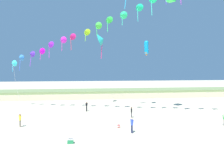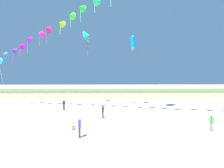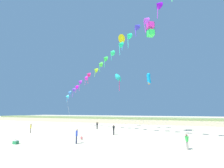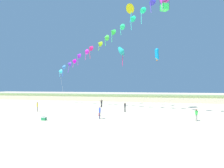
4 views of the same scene
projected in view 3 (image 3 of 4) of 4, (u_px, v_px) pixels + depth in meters
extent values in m
plane|color=beige|center=(57.00, 156.00, 12.70)|extent=(240.00, 240.00, 0.00)
cube|color=beige|center=(140.00, 121.00, 48.30)|extent=(120.00, 10.45, 1.27)
cube|color=#7A8E56|center=(140.00, 119.00, 48.44)|extent=(120.00, 8.88, 0.73)
cylinder|color=black|center=(113.00, 132.00, 24.08)|extent=(0.12, 0.12, 0.79)
cylinder|color=black|center=(114.00, 132.00, 24.20)|extent=(0.12, 0.12, 0.79)
cylinder|color=black|center=(114.00, 128.00, 24.26)|extent=(0.21, 0.21, 0.56)
cylinder|color=black|center=(113.00, 128.00, 24.12)|extent=(0.12, 0.20, 0.53)
cylinder|color=black|center=(114.00, 128.00, 24.41)|extent=(0.12, 0.20, 0.53)
sphere|color=brown|center=(114.00, 126.00, 24.33)|extent=(0.21, 0.21, 0.21)
cylinder|color=#282D4C|center=(76.00, 140.00, 17.50)|extent=(0.12, 0.12, 0.86)
cylinder|color=#282D4C|center=(77.00, 140.00, 17.65)|extent=(0.12, 0.12, 0.86)
cylinder|color=blue|center=(77.00, 133.00, 17.70)|extent=(0.23, 0.23, 0.61)
cylinder|color=blue|center=(76.00, 133.00, 17.52)|extent=(0.15, 0.22, 0.58)
cylinder|color=blue|center=(77.00, 133.00, 17.90)|extent=(0.15, 0.22, 0.58)
sphere|color=beige|center=(77.00, 130.00, 17.78)|extent=(0.23, 0.23, 0.23)
cylinder|color=gray|center=(188.00, 146.00, 14.72)|extent=(0.11, 0.11, 0.75)
cylinder|color=gray|center=(187.00, 146.00, 14.85)|extent=(0.11, 0.11, 0.75)
cylinder|color=green|center=(187.00, 139.00, 14.90)|extent=(0.20, 0.20, 0.53)
cylinder|color=green|center=(188.00, 139.00, 14.75)|extent=(0.16, 0.19, 0.50)
cylinder|color=green|center=(186.00, 138.00, 15.07)|extent=(0.16, 0.19, 0.50)
sphere|color=brown|center=(186.00, 135.00, 14.97)|extent=(0.20, 0.20, 0.20)
cylinder|color=black|center=(97.00, 127.00, 31.96)|extent=(0.12, 0.12, 0.79)
cylinder|color=black|center=(97.00, 127.00, 32.02)|extent=(0.12, 0.12, 0.79)
cylinder|color=black|center=(97.00, 124.00, 32.11)|extent=(0.21, 0.21, 0.56)
cylinder|color=black|center=(96.00, 124.00, 32.04)|extent=(0.18, 0.19, 0.53)
cylinder|color=black|center=(98.00, 124.00, 32.20)|extent=(0.18, 0.19, 0.53)
sphere|color=#9E7051|center=(97.00, 122.00, 32.18)|extent=(0.21, 0.21, 0.21)
cylinder|color=#726656|center=(31.00, 131.00, 26.26)|extent=(0.12, 0.12, 0.81)
cylinder|color=#726656|center=(30.00, 131.00, 26.13)|extent=(0.12, 0.12, 0.81)
cylinder|color=yellow|center=(31.00, 127.00, 26.32)|extent=(0.21, 0.21, 0.57)
cylinder|color=yellow|center=(31.00, 126.00, 26.49)|extent=(0.19, 0.20, 0.55)
cylinder|color=yellow|center=(31.00, 126.00, 26.16)|extent=(0.19, 0.20, 0.55)
sphere|color=#9E7051|center=(31.00, 124.00, 26.39)|extent=(0.22, 0.22, 0.22)
cone|color=#32DDE9|center=(67.00, 97.00, 43.26)|extent=(1.32, 1.17, 1.12)
cylinder|color=#39B0E5|center=(67.00, 100.00, 43.21)|extent=(0.13, 0.19, 1.28)
cone|color=#2C71C0|center=(69.00, 93.00, 41.90)|extent=(1.32, 1.16, 1.13)
cylinder|color=blue|center=(69.00, 97.00, 41.78)|extent=(0.26, 0.15, 2.10)
cone|color=#5729C8|center=(73.00, 89.00, 40.41)|extent=(1.39, 1.35, 1.19)
cylinder|color=#9439E5|center=(73.00, 94.00, 40.30)|extent=(0.30, 0.30, 1.98)
cone|color=#DC0EE4|center=(76.00, 87.00, 38.56)|extent=(1.34, 1.20, 1.17)
cylinder|color=#E539C2|center=(76.00, 90.00, 38.52)|extent=(0.20, 0.12, 1.28)
cone|color=#9522DE|center=(80.00, 82.00, 37.47)|extent=(1.42, 1.37, 1.23)
cylinder|color=#CC39E5|center=(79.00, 87.00, 37.36)|extent=(0.14, 0.28, 2.12)
cone|color=#DC25D2|center=(86.00, 78.00, 36.11)|extent=(1.30, 1.10, 1.12)
cylinder|color=#E539B2|center=(85.00, 82.00, 36.04)|extent=(0.14, 0.13, 1.62)
cone|color=#DE1A71|center=(88.00, 74.00, 34.46)|extent=(1.41, 1.34, 1.22)
cylinder|color=#E5395C|center=(88.00, 80.00, 34.35)|extent=(0.14, 0.21, 2.02)
cone|color=#9DDB1B|center=(95.00, 70.00, 33.08)|extent=(1.42, 1.37, 1.23)
cylinder|color=#84E539|center=(95.00, 74.00, 33.03)|extent=(0.15, 0.15, 1.31)
cone|color=green|center=(100.00, 64.00, 31.52)|extent=(1.32, 1.19, 1.12)
cylinder|color=#39E55F|center=(100.00, 68.00, 31.47)|extent=(0.15, 0.09, 1.37)
cone|color=green|center=(105.00, 58.00, 30.28)|extent=(1.43, 1.37, 1.23)
cylinder|color=#39E576|center=(105.00, 63.00, 30.20)|extent=(0.09, 0.09, 1.68)
cone|color=#24D978|center=(112.00, 53.00, 28.46)|extent=(1.30, 1.12, 1.10)
cylinder|color=#39E5B2|center=(111.00, 57.00, 28.42)|extent=(0.14, 0.13, 1.27)
cone|color=#15D585|center=(120.00, 44.00, 26.95)|extent=(1.37, 1.30, 1.17)
cylinder|color=#39E5C7|center=(120.00, 50.00, 26.87)|extent=(0.16, 0.14, 1.80)
cone|color=#1BED90|center=(129.00, 35.00, 25.81)|extent=(1.32, 1.17, 1.16)
cylinder|color=#39E5C2|center=(128.00, 43.00, 25.69)|extent=(0.15, 0.26, 2.15)
cone|color=#3837C0|center=(136.00, 26.00, 24.34)|extent=(1.35, 1.23, 1.20)
cylinder|color=#6439E5|center=(136.00, 32.00, 24.27)|extent=(0.20, 0.24, 1.55)
cone|color=#B243E8|center=(145.00, 20.00, 22.79)|extent=(1.39, 1.31, 1.20)
cylinder|color=#D639E5|center=(145.00, 27.00, 22.70)|extent=(0.28, 0.21, 1.86)
cone|color=#760CCE|center=(158.00, 5.00, 21.32)|extent=(1.36, 1.29, 1.16)
cylinder|color=#C139E5|center=(158.00, 12.00, 21.23)|extent=(0.26, 0.24, 1.83)
cylinder|color=silver|center=(69.00, 110.00, 42.96)|extent=(0.88, 1.48, 8.01)
cylinder|color=#0D8FD4|center=(149.00, 79.00, 32.71)|extent=(1.21, 1.22, 2.07)
sphere|color=#0D8FD4|center=(149.00, 75.00, 32.87)|extent=(0.80, 0.80, 0.80)
cone|color=orange|center=(149.00, 84.00, 32.51)|extent=(0.97, 0.97, 0.61)
sphere|color=black|center=(149.00, 74.00, 32.91)|extent=(0.17, 0.17, 0.17)
cone|color=#D1CF11|center=(122.00, 38.00, 32.19)|extent=(2.31, 2.12, 1.95)
cone|color=#2DB3E5|center=(122.00, 38.00, 32.19)|extent=(1.29, 1.20, 1.09)
cylinder|color=#2DB3E5|center=(123.00, 45.00, 31.92)|extent=(0.41, 0.13, 2.39)
cone|color=#28C0B2|center=(119.00, 77.00, 38.57)|extent=(2.24, 2.72, 2.46)
cone|color=#E52D76|center=(119.00, 77.00, 38.57)|extent=(1.28, 1.51, 1.37)
cylinder|color=#E52D76|center=(119.00, 84.00, 38.22)|extent=(0.27, 0.40, 3.20)
cube|color=#2CE251|center=(151.00, 33.00, 26.88)|extent=(1.52, 1.52, 1.03)
cube|color=#E52DAF|center=(150.00, 26.00, 27.15)|extent=(1.52, 1.52, 1.03)
cylinder|color=black|center=(152.00, 31.00, 27.65)|extent=(0.04, 0.04, 2.54)
cylinder|color=black|center=(146.00, 31.00, 27.46)|extent=(0.04, 0.04, 2.54)
cylinder|color=black|center=(149.00, 27.00, 26.39)|extent=(0.04, 0.04, 2.54)
cylinder|color=black|center=(155.00, 28.00, 26.57)|extent=(0.04, 0.04, 2.54)
cube|color=#23844C|center=(16.00, 142.00, 17.36)|extent=(0.56, 0.40, 0.36)
cube|color=silver|center=(16.00, 140.00, 17.39)|extent=(0.58, 0.41, 0.06)
cylinder|color=black|center=(16.00, 140.00, 17.40)|extent=(0.45, 0.03, 0.03)
sphere|color=red|center=(81.00, 138.00, 20.31)|extent=(0.36, 0.36, 0.36)
cylinder|color=white|center=(81.00, 138.00, 20.31)|extent=(0.36, 0.36, 0.09)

